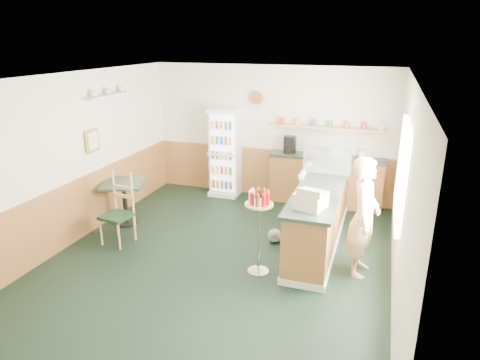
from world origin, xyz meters
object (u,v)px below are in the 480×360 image
at_px(shopkeeper, 364,217).
at_px(cafe_table, 124,195).
at_px(cash_register, 310,200).
at_px(condiment_stand, 259,218).
at_px(cafe_chair, 119,206).
at_px(drinks_fridge, 225,152).
at_px(display_case, 328,161).

bearing_deg(shopkeeper, cafe_table, 88.36).
height_order(cash_register, condiment_stand, condiment_stand).
height_order(condiment_stand, cafe_table, condiment_stand).
height_order(cafe_table, cafe_chair, cafe_chair).
relative_size(cash_register, cafe_table, 0.43).
height_order(shopkeeper, cafe_chair, shopkeeper).
relative_size(drinks_fridge, cafe_chair, 1.58).
xyz_separation_m(condiment_stand, cafe_table, (-2.73, 0.85, -0.28)).
bearing_deg(cafe_chair, cash_register, 6.48).
bearing_deg(display_case, shopkeeper, -62.87).
bearing_deg(cash_register, drinks_fridge, 143.85).
height_order(drinks_fridge, cafe_table, drinks_fridge).
height_order(display_case, shopkeeper, shopkeeper).
bearing_deg(cash_register, condiment_stand, -150.25).
distance_m(drinks_fridge, cafe_table, 2.38).
distance_m(display_case, cash_register, 1.64).
xyz_separation_m(shopkeeper, cafe_chair, (-3.79, -0.21, -0.24)).
relative_size(display_case, condiment_stand, 0.64).
xyz_separation_m(drinks_fridge, cafe_chair, (-0.84, -2.65, -0.31)).
bearing_deg(condiment_stand, display_case, 69.98).
bearing_deg(cafe_chair, display_case, 34.66).
xyz_separation_m(display_case, cash_register, (-0.00, -1.64, -0.11)).
distance_m(shopkeeper, cafe_table, 4.13).
bearing_deg(cafe_table, cafe_chair, -63.12).
bearing_deg(cafe_table, display_case, 15.93).
height_order(display_case, cash_register, display_case).
height_order(cash_register, shopkeeper, shopkeeper).
bearing_deg(display_case, cafe_chair, -153.05).
relative_size(display_case, cash_register, 2.00).
bearing_deg(cafe_chair, condiment_stand, 1.79).
bearing_deg(condiment_stand, cafe_table, 162.65).
bearing_deg(drinks_fridge, display_case, -25.53).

